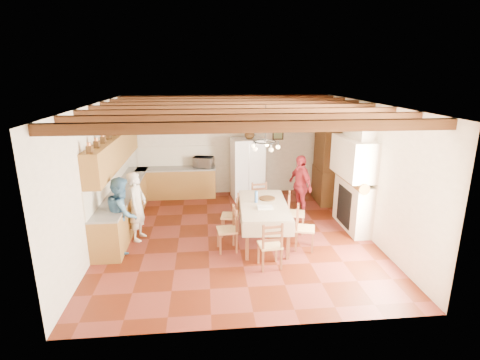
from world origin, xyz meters
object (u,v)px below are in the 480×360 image
at_px(chair_left_far, 230,215).
at_px(chair_right_far, 296,213).
at_px(microwave, 203,162).
at_px(person_woman_red, 300,185).
at_px(person_woman_blue, 122,214).
at_px(refrigerator, 247,169).
at_px(chair_left_near, 227,229).
at_px(hutch, 326,164).
at_px(chair_right_near, 305,228).
at_px(person_man, 137,206).
at_px(dining_table, 264,208).
at_px(chair_end_near, 270,244).
at_px(chair_end_far, 261,202).

distance_m(chair_left_far, chair_right_far, 1.54).
bearing_deg(microwave, person_woman_red, -19.84).
bearing_deg(person_woman_blue, chair_left_far, -85.79).
distance_m(refrigerator, chair_left_near, 3.50).
height_order(hutch, chair_right_near, hutch).
distance_m(person_man, person_woman_blue, 0.53).
xyz_separation_m(hutch, chair_left_far, (-2.90, -2.07, -0.62)).
relative_size(dining_table, chair_left_far, 2.13).
distance_m(hutch, dining_table, 3.32).
bearing_deg(chair_end_near, person_woman_blue, -25.62).
relative_size(dining_table, chair_left_near, 2.13).
relative_size(person_man, person_woman_red, 0.97).
distance_m(chair_right_near, chair_right_far, 0.88).
xyz_separation_m(chair_left_near, person_man, (-1.94, 0.75, 0.30)).
height_order(chair_right_near, person_woman_blue, person_woman_blue).
bearing_deg(chair_right_near, person_woman_blue, 101.57).
distance_m(chair_end_near, person_woman_blue, 3.15).
height_order(chair_end_near, person_woman_blue, person_woman_blue).
height_order(dining_table, chair_left_far, chair_left_far).
relative_size(dining_table, person_man, 1.31).
bearing_deg(person_man, chair_right_near, -91.39).
bearing_deg(chair_left_far, person_woman_blue, -67.53).
bearing_deg(person_woman_blue, microwave, -35.21).
xyz_separation_m(person_woman_blue, person_woman_red, (4.20, 1.59, 0.01)).
height_order(chair_end_far, person_woman_red, person_woman_red).
bearing_deg(person_woman_blue, chair_right_far, -90.82).
bearing_deg(hutch, chair_right_near, -112.22).
xyz_separation_m(refrigerator, chair_left_near, (-0.82, -3.37, -0.41)).
bearing_deg(chair_right_near, chair_right_far, 15.82).
xyz_separation_m(hutch, person_woman_red, (-1.00, -0.99, -0.30)).
bearing_deg(chair_end_near, hutch, -127.44).
height_order(chair_left_far, chair_right_far, same).
xyz_separation_m(hutch, chair_end_near, (-2.25, -3.65, -0.62)).
height_order(chair_end_near, person_woman_red, person_woman_red).
xyz_separation_m(chair_end_near, person_woman_blue, (-2.95, 1.06, 0.31)).
distance_m(dining_table, chair_end_far, 1.23).
height_order(chair_left_near, chair_right_near, same).
height_order(chair_left_near, chair_left_far, same).
bearing_deg(microwave, chair_end_near, -58.60).
distance_m(hutch, chair_left_far, 3.62).
distance_m(hutch, chair_end_near, 4.33).
distance_m(refrigerator, chair_left_far, 2.71).
bearing_deg(person_woman_red, microwave, -144.77).
height_order(chair_end_near, person_man, person_man).
relative_size(chair_end_far, person_man, 0.61).
relative_size(hutch, chair_left_far, 2.29).
bearing_deg(person_woman_red, dining_table, -57.85).
xyz_separation_m(dining_table, person_woman_red, (1.19, 1.48, 0.02)).
relative_size(dining_table, person_woman_red, 1.27).
distance_m(chair_left_near, person_woman_blue, 2.21).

